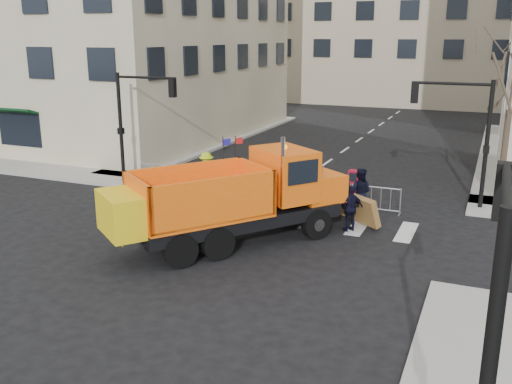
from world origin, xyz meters
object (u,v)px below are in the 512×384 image
at_px(cop_a, 322,205).
at_px(worker, 207,172).
at_px(plow_truck, 232,197).
at_px(cop_b, 359,193).
at_px(newspaper_box, 354,182).
at_px(cop_c, 350,208).

distance_m(cop_a, worker, 6.47).
bearing_deg(worker, plow_truck, -83.44).
bearing_deg(cop_b, plow_truck, 52.06).
height_order(cop_b, worker, cop_b).
relative_size(cop_a, newspaper_box, 1.46).
distance_m(plow_truck, worker, 6.60).
relative_size(cop_c, newspaper_box, 1.60).
bearing_deg(newspaper_box, cop_c, -72.36).
height_order(cop_c, newspaper_box, cop_c).
bearing_deg(cop_c, newspaper_box, -123.11).
xyz_separation_m(cop_c, worker, (-7.29, 2.39, 0.18)).
height_order(plow_truck, worker, plow_truck).
distance_m(cop_c, newspaper_box, 4.73).
bearing_deg(cop_c, cop_a, -58.36).
distance_m(cop_a, cop_b, 1.92).
distance_m(cop_b, newspaper_box, 2.93).
bearing_deg(cop_c, worker, -63.39).
xyz_separation_m(cop_c, newspaper_box, (-0.99, 4.62, -0.18)).
xyz_separation_m(plow_truck, cop_c, (3.48, 2.96, -0.83)).
bearing_deg(worker, cop_c, -47.09).
distance_m(plow_truck, newspaper_box, 8.04).
distance_m(plow_truck, cop_a, 4.07).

